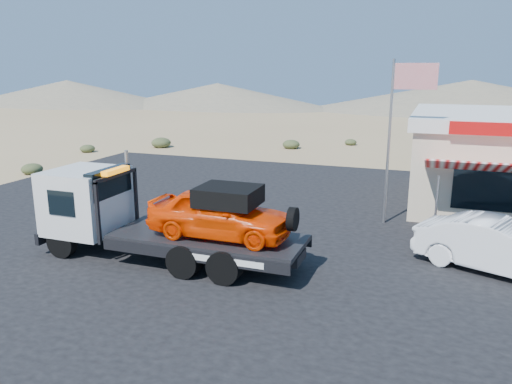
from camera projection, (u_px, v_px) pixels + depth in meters
ground at (221, 247)px, 16.30m from camera, size 120.00×120.00×0.00m
asphalt_lot at (304, 227)px, 18.36m from camera, size 32.00×24.00×0.02m
tow_truck at (162, 214)px, 14.93m from camera, size 8.11×2.41×2.71m
white_sedan at (499, 247)px, 14.15m from camera, size 4.85×3.14×1.51m
flagpole at (397, 124)px, 17.84m from camera, size 1.55×0.10×6.00m
desert_scrub at (99, 159)px, 30.15m from camera, size 24.13×33.42×0.77m
distant_hills at (318, 96)px, 69.34m from camera, size 126.00×48.00×4.20m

